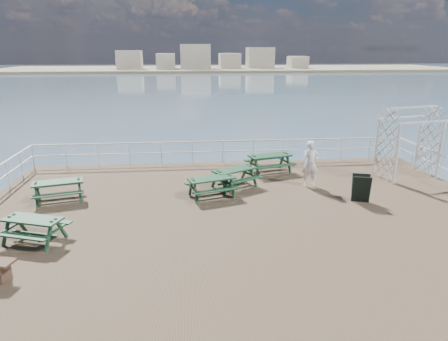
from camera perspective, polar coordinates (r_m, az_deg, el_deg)
ground at (r=13.07m, az=2.70°, el=-7.67°), size 18.00×14.00×0.30m
sea_backdrop at (r=146.63m, az=0.11°, el=14.73°), size 300.00×300.00×9.20m
railing at (r=15.08m, az=1.12°, el=-0.08°), size 17.77×13.76×1.10m
picnic_table_a at (r=15.60m, az=-22.61°, el=-2.14°), size 2.01×1.76×0.84m
picnic_table_b at (r=17.84m, az=6.58°, el=1.54°), size 2.21×1.95×0.91m
picnic_table_c at (r=15.84m, az=1.50°, el=-0.47°), size 2.23×2.10×0.86m
picnic_table_d at (r=12.66m, az=-25.61°, el=-6.99°), size 2.01×1.81×0.81m
picnic_table_e at (r=14.81m, az=-1.78°, el=-1.79°), size 2.05×1.83×0.84m
trellis_arbor at (r=18.60m, az=24.87°, el=3.13°), size 2.67×1.81×3.03m
sandwich_board at (r=15.14m, az=18.99°, el=-2.48°), size 0.72×0.61×1.02m
person at (r=16.19m, az=12.25°, el=0.92°), size 0.70×0.48×1.85m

